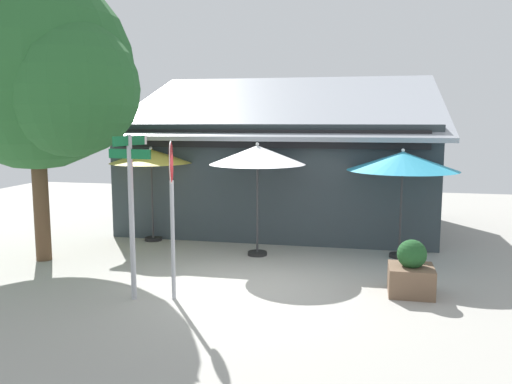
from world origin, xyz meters
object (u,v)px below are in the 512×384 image
(street_sign_post, at_px, (131,200))
(sidewalk_planter, at_px, (411,272))
(patio_umbrella_teal_right, at_px, (403,162))
(patio_umbrella_mustard_left, at_px, (151,157))
(patio_umbrella_ivory_center, at_px, (257,156))
(shade_tree, at_px, (41,74))
(stop_sign, at_px, (172,191))

(street_sign_post, bearing_deg, sidewalk_planter, 14.79)
(patio_umbrella_teal_right, bearing_deg, street_sign_post, -140.66)
(patio_umbrella_mustard_left, height_order, patio_umbrella_ivory_center, patio_umbrella_ivory_center)
(shade_tree, height_order, sidewalk_planter, shade_tree)
(patio_umbrella_mustard_left, distance_m, patio_umbrella_teal_right, 6.11)
(stop_sign, xyz_separation_m, shade_tree, (-3.49, 1.71, 2.14))
(patio_umbrella_mustard_left, distance_m, shade_tree, 3.32)
(patio_umbrella_teal_right, bearing_deg, patio_umbrella_mustard_left, 176.19)
(patio_umbrella_mustard_left, bearing_deg, shade_tree, -119.96)
(patio_umbrella_ivory_center, xyz_separation_m, sidewalk_planter, (3.22, -2.09, -1.88))
(street_sign_post, bearing_deg, patio_umbrella_mustard_left, 108.88)
(shade_tree, bearing_deg, patio_umbrella_mustard_left, 60.04)
(stop_sign, distance_m, sidewalk_planter, 4.43)
(patio_umbrella_mustard_left, height_order, patio_umbrella_teal_right, patio_umbrella_teal_right)
(patio_umbrella_ivory_center, xyz_separation_m, patio_umbrella_teal_right, (3.17, 0.48, -0.12))
(stop_sign, xyz_separation_m, patio_umbrella_teal_right, (3.98, 3.68, 0.28))
(street_sign_post, bearing_deg, shade_tree, 146.81)
(shade_tree, bearing_deg, patio_umbrella_ivory_center, 19.12)
(patio_umbrella_teal_right, xyz_separation_m, sidewalk_planter, (0.05, -2.57, -1.76))
(shade_tree, bearing_deg, street_sign_post, -33.19)
(stop_sign, distance_m, patio_umbrella_teal_right, 5.43)
(stop_sign, bearing_deg, patio_umbrella_teal_right, 42.80)
(patio_umbrella_mustard_left, xyz_separation_m, shade_tree, (-1.37, -2.38, 1.87))
(street_sign_post, height_order, patio_umbrella_teal_right, street_sign_post)
(patio_umbrella_teal_right, xyz_separation_m, shade_tree, (-7.47, -1.97, 1.86))
(stop_sign, relative_size, patio_umbrella_mustard_left, 1.13)
(patio_umbrella_ivory_center, bearing_deg, sidewalk_planter, -32.94)
(street_sign_post, xyz_separation_m, patio_umbrella_mustard_left, (-1.44, 4.22, 0.41))
(street_sign_post, xyz_separation_m, patio_umbrella_ivory_center, (1.48, 3.33, 0.54))
(patio_umbrella_ivory_center, bearing_deg, patio_umbrella_teal_right, 8.69)
(patio_umbrella_ivory_center, bearing_deg, shade_tree, -160.88)
(street_sign_post, distance_m, shade_tree, 4.06)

